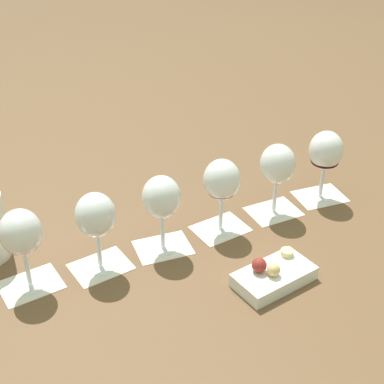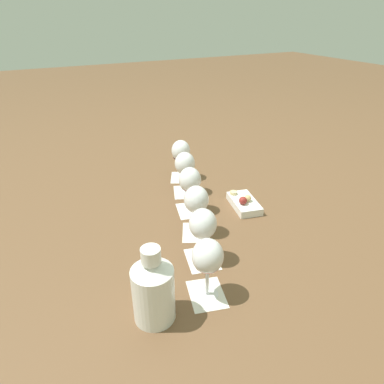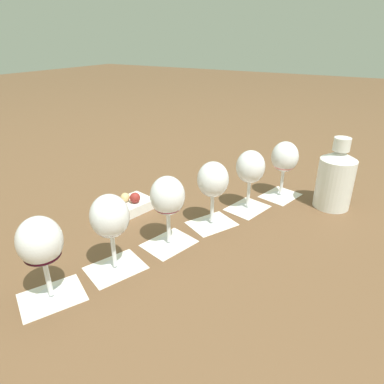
{
  "view_description": "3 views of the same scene",
  "coord_description": "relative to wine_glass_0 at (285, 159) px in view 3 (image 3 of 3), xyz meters",
  "views": [
    {
      "loc": [
        -0.78,
        -0.72,
        0.78
      ],
      "look_at": [
        -0.0,
        -0.0,
        0.12
      ],
      "focal_mm": 55.0,
      "sensor_mm": 36.0,
      "label": 1
    },
    {
      "loc": [
        -0.93,
        0.46,
        0.68
      ],
      "look_at": [
        -0.0,
        -0.0,
        0.12
      ],
      "focal_mm": 32.0,
      "sensor_mm": 36.0,
      "label": 2
    },
    {
      "loc": [
        0.65,
        0.38,
        0.47
      ],
      "look_at": [
        -0.0,
        -0.0,
        0.12
      ],
      "focal_mm": 32.0,
      "sensor_mm": 36.0,
      "label": 3
    }
  ],
  "objects": [
    {
      "name": "wine_glass_5",
      "position": [
        0.68,
        -0.24,
        0.0
      ],
      "size": [
        0.08,
        0.08,
        0.18
      ],
      "color": "white",
      "rests_on": "tasting_card_5"
    },
    {
      "name": "wine_glass_1",
      "position": [
        0.13,
        -0.06,
        0.0
      ],
      "size": [
        0.08,
        0.08,
        0.18
      ],
      "color": "white",
      "rests_on": "tasting_card_1"
    },
    {
      "name": "wine_glass_0",
      "position": [
        0.0,
        0.0,
        0.0
      ],
      "size": [
        0.08,
        0.08,
        0.18
      ],
      "color": "white",
      "rests_on": "tasting_card_0"
    },
    {
      "name": "snack_dish",
      "position": [
        0.34,
        -0.35,
        -0.1
      ],
      "size": [
        0.18,
        0.12,
        0.06
      ],
      "color": "white",
      "rests_on": "ground_plane"
    },
    {
      "name": "tasting_card_0",
      "position": [
        0.0,
        0.0,
        -0.12
      ],
      "size": [
        0.14,
        0.12,
        0.0
      ],
      "color": "silver",
      "rests_on": "ground_plane"
    },
    {
      "name": "tasting_card_5",
      "position": [
        0.68,
        -0.24,
        -0.12
      ],
      "size": [
        0.15,
        0.14,
        0.0
      ],
      "color": "silver",
      "rests_on": "ground_plane"
    },
    {
      "name": "ground_plane",
      "position": [
        0.34,
        -0.12,
        -0.12
      ],
      "size": [
        8.0,
        8.0,
        0.0
      ],
      "primitive_type": "plane",
      "color": "brown"
    },
    {
      "name": "wine_glass_3",
      "position": [
        0.41,
        -0.15,
        -0.0
      ],
      "size": [
        0.08,
        0.08,
        0.18
      ],
      "color": "white",
      "rests_on": "tasting_card_3"
    },
    {
      "name": "tasting_card_2",
      "position": [
        0.27,
        -0.11,
        -0.12
      ],
      "size": [
        0.15,
        0.14,
        0.0
      ],
      "color": "silver",
      "rests_on": "ground_plane"
    },
    {
      "name": "ceramic_vase",
      "position": [
        -0.01,
        0.15,
        -0.03
      ],
      "size": [
        0.1,
        0.1,
        0.21
      ],
      "color": "white",
      "rests_on": "ground_plane"
    },
    {
      "name": "tasting_card_3",
      "position": [
        0.41,
        -0.15,
        -0.12
      ],
      "size": [
        0.14,
        0.12,
        0.0
      ],
      "color": "silver",
      "rests_on": "ground_plane"
    },
    {
      "name": "tasting_card_4",
      "position": [
        0.55,
        -0.2,
        -0.12
      ],
      "size": [
        0.14,
        0.13,
        0.0
      ],
      "color": "silver",
      "rests_on": "ground_plane"
    },
    {
      "name": "wine_glass_2",
      "position": [
        0.27,
        -0.11,
        0.0
      ],
      "size": [
        0.08,
        0.08,
        0.18
      ],
      "color": "white",
      "rests_on": "tasting_card_2"
    },
    {
      "name": "tasting_card_1",
      "position": [
        0.13,
        -0.06,
        -0.12
      ],
      "size": [
        0.14,
        0.12,
        0.0
      ],
      "color": "silver",
      "rests_on": "ground_plane"
    },
    {
      "name": "wine_glass_4",
      "position": [
        0.55,
        -0.2,
        0.0
      ],
      "size": [
        0.08,
        0.08,
        0.18
      ],
      "color": "white",
      "rests_on": "tasting_card_4"
    }
  ]
}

